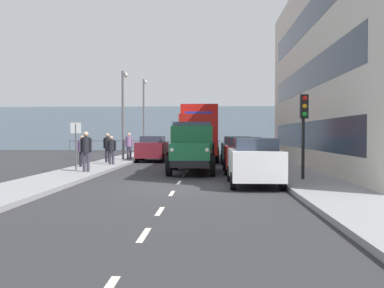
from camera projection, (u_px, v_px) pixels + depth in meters
The scene contains 22 objects.
ground_plane at pixel (190, 167), 23.59m from camera, with size 80.00×80.00×0.00m, color #2D2D30.
sidewalk_left at pixel (277, 166), 23.36m from camera, with size 2.41×41.53×0.15m, color gray.
sidewalk_right at pixel (104, 165), 23.82m from camera, with size 2.41×41.53×0.15m, color gray.
road_centreline_markings at pixel (190, 167), 23.37m from camera, with size 0.12×38.28×0.01m.
building_terrace at pixel (382, 70), 21.47m from camera, with size 7.94×20.56×10.39m.
sea_horizon at pixel (201, 128), 47.26m from camera, with size 80.00×0.80×5.00m, color gray.
seawall_railing at pixel (200, 143), 43.70m from camera, with size 28.08×0.08×1.20m.
truck_vintage_green at pixel (192, 148), 19.55m from camera, with size 2.17×5.64×2.43m.
lorry_cargo_red at pixel (200, 131), 29.30m from camera, with size 2.58×8.20×3.87m.
car_white_kerbside_near at pixel (254, 161), 14.91m from camera, with size 1.82×4.01×1.72m.
car_red_kerbside_1 at pixel (243, 154), 19.91m from camera, with size 1.88×3.87×1.72m.
car_teal_kerbside_2 at pixel (236, 150), 25.72m from camera, with size 1.86×4.16×1.72m.
car_maroon_oppositeside_0 at pixel (153, 148), 28.18m from camera, with size 1.87×4.08×1.72m.
pedestrian_in_dark_coat at pixel (86, 148), 18.77m from camera, with size 0.53×0.34×1.83m.
pedestrian_by_lamp at pixel (82, 148), 21.63m from camera, with size 0.53×0.34×1.64m.
pedestrian_couple_a at pixel (111, 148), 23.26m from camera, with size 0.53×0.34×1.60m.
pedestrian_with_bag at pixel (108, 145), 24.91m from camera, with size 0.53×0.34×1.76m.
pedestrian_strolling at pixel (129, 144), 27.65m from camera, with size 0.53×0.34×1.79m.
traffic_light_near at pixel (304, 118), 15.56m from camera, with size 0.28×0.41×3.20m.
lamp_post_promenade at pixel (123, 106), 28.04m from camera, with size 0.32×1.14×5.98m.
lamp_post_far at pixel (144, 109), 37.70m from camera, with size 0.32×1.14×6.71m.
street_sign at pixel (76, 138), 19.50m from camera, with size 0.50×0.07×2.25m.
Camera 1 is at (-1.24, 14.17, 1.87)m, focal length 38.65 mm.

